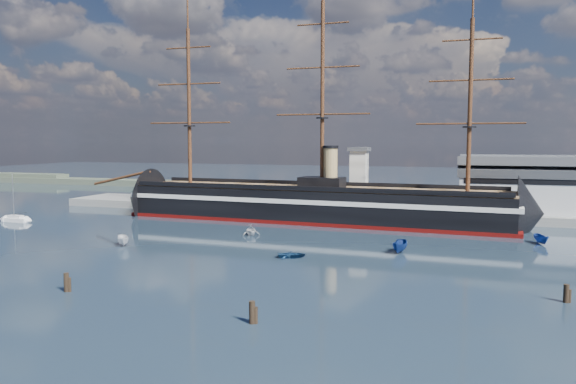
% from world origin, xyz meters
% --- Properties ---
extents(ground, '(600.00, 600.00, 0.00)m').
position_xyz_m(ground, '(0.00, 40.00, 0.00)').
color(ground, '#1F2F3F').
rests_on(ground, ground).
extents(quay, '(180.00, 18.00, 2.00)m').
position_xyz_m(quay, '(10.00, 76.00, 0.00)').
color(quay, slate).
rests_on(quay, ground).
extents(quay_tower, '(5.00, 5.00, 15.00)m').
position_xyz_m(quay_tower, '(3.00, 73.00, 9.75)').
color(quay_tower, silver).
rests_on(quay_tower, ground).
extents(shoreline, '(120.00, 10.00, 4.00)m').
position_xyz_m(shoreline, '(-139.23, 135.00, 1.45)').
color(shoreline, '#3F4C38').
rests_on(shoreline, ground).
extents(warship, '(113.25, 20.56, 53.94)m').
position_xyz_m(warship, '(-6.74, 60.00, 4.04)').
color(warship, black).
rests_on(warship, ground).
extents(sailboat, '(7.00, 2.39, 11.05)m').
position_xyz_m(sailboat, '(-69.44, 36.55, 0.70)').
color(sailboat, white).
rests_on(sailboat, ground).
extents(motorboat_a, '(5.91, 5.25, 2.33)m').
position_xyz_m(motorboat_a, '(-28.36, 19.25, 0.00)').
color(motorboat_a, white).
rests_on(motorboat_a, ground).
extents(motorboat_b, '(2.08, 3.06, 1.33)m').
position_xyz_m(motorboat_b, '(3.06, 19.39, 0.00)').
color(motorboat_b, navy).
rests_on(motorboat_b, ground).
extents(motorboat_c, '(6.62, 2.90, 2.58)m').
position_xyz_m(motorboat_c, '(18.99, 28.59, 0.00)').
color(motorboat_c, navy).
rests_on(motorboat_c, ground).
extents(motorboat_d, '(6.71, 6.27, 2.36)m').
position_xyz_m(motorboat_d, '(-11.17, 36.85, 0.00)').
color(motorboat_d, silver).
rests_on(motorboat_d, ground).
extents(motorboat_f, '(5.84, 3.52, 2.19)m').
position_xyz_m(motorboat_f, '(42.14, 44.83, 0.00)').
color(motorboat_f, navy).
rests_on(motorboat_f, ground).
extents(piling_near_left, '(0.64, 0.64, 3.06)m').
position_xyz_m(piling_near_left, '(-17.03, -8.76, 0.00)').
color(piling_near_left, black).
rests_on(piling_near_left, ground).
extents(piling_near_mid, '(0.64, 0.64, 3.05)m').
position_xyz_m(piling_near_mid, '(9.38, -12.71, 0.00)').
color(piling_near_mid, black).
rests_on(piling_near_mid, ground).
extents(piling_far_right, '(0.64, 0.64, 2.85)m').
position_xyz_m(piling_far_right, '(40.91, 5.79, 0.00)').
color(piling_far_right, black).
rests_on(piling_far_right, ground).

